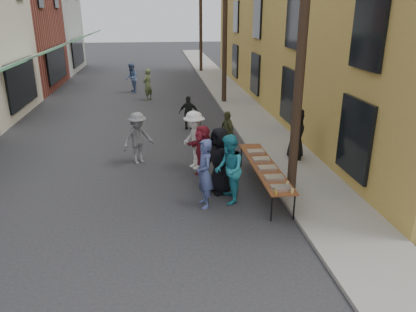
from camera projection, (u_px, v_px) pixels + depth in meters
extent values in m
plane|color=#28282B|center=(135.00, 265.00, 8.40)|extent=(120.00, 120.00, 0.00)
cube|color=gray|center=(236.00, 102.00, 22.95)|extent=(2.20, 60.00, 0.10)
cube|color=gray|center=(22.00, 15.00, 32.73)|extent=(8.00, 8.00, 9.00)
cube|color=#BD9243|center=(357.00, 9.00, 21.03)|extent=(10.00, 28.00, 10.00)
cylinder|color=#2D2116|center=(303.00, 30.00, 10.15)|extent=(0.26, 0.26, 9.00)
cylinder|color=#2D2116|center=(225.00, 19.00, 21.34)|extent=(0.26, 0.26, 9.00)
cylinder|color=#2D2116|center=(201.00, 15.00, 32.53)|extent=(0.26, 0.26, 9.00)
cube|color=maroon|center=(264.00, 166.00, 11.69)|extent=(0.70, 4.00, 0.04)
cylinder|color=black|center=(272.00, 208.00, 10.03)|extent=(0.04, 0.04, 0.71)
cylinder|color=black|center=(294.00, 207.00, 10.10)|extent=(0.04, 0.04, 0.71)
cylinder|color=black|center=(241.00, 157.00, 13.54)|extent=(0.04, 0.04, 0.71)
cylinder|color=black|center=(258.00, 156.00, 13.60)|extent=(0.04, 0.04, 0.71)
cube|color=maroon|center=(281.00, 188.00, 10.13)|extent=(0.50, 0.33, 0.08)
cube|color=#B2B2B7|center=(274.00, 178.00, 10.74)|extent=(0.50, 0.33, 0.08)
cube|color=tan|center=(267.00, 168.00, 11.39)|extent=(0.50, 0.33, 0.08)
cube|color=#B2B2B7|center=(261.00, 159.00, 12.04)|extent=(0.50, 0.33, 0.08)
cube|color=tan|center=(256.00, 152.00, 12.69)|extent=(0.50, 0.33, 0.08)
cylinder|color=#A57F26|center=(276.00, 193.00, 9.83)|extent=(0.07, 0.07, 0.08)
cylinder|color=#A57F26|center=(275.00, 192.00, 9.92)|extent=(0.07, 0.07, 0.08)
cylinder|color=#A57F26|center=(274.00, 190.00, 10.01)|extent=(0.07, 0.07, 0.08)
cylinder|color=tan|center=(292.00, 191.00, 9.91)|extent=(0.08, 0.08, 0.12)
imported|color=black|center=(219.00, 161.00, 11.45)|extent=(0.95, 1.11, 1.93)
imported|color=#48558C|center=(204.00, 174.00, 10.63)|extent=(0.56, 0.75, 1.87)
imported|color=teal|center=(229.00, 169.00, 10.86)|extent=(0.76, 0.95, 1.90)
imported|color=white|center=(194.00, 140.00, 13.22)|extent=(1.15, 1.43, 1.94)
imported|color=brown|center=(227.00, 132.00, 14.80)|extent=(0.64, 0.98, 1.55)
imported|color=maroon|center=(202.00, 152.00, 12.54)|extent=(0.89, 1.64, 1.69)
imported|color=black|center=(296.00, 134.00, 13.84)|extent=(0.83, 1.01, 1.77)
imported|color=slate|center=(138.00, 138.00, 13.68)|extent=(1.32, 1.19, 1.78)
imported|color=black|center=(189.00, 113.00, 17.63)|extent=(0.91, 0.48, 1.48)
imported|color=#5B6C3E|center=(148.00, 85.00, 23.26)|extent=(0.73, 0.78, 1.80)
imported|color=#556FA4|center=(132.00, 78.00, 25.33)|extent=(0.77, 0.95, 1.83)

